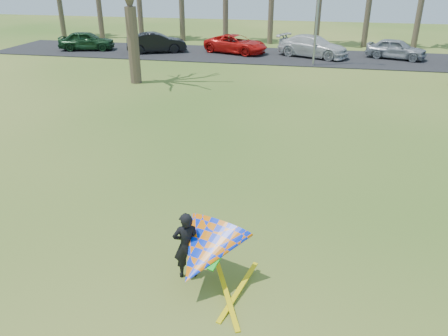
% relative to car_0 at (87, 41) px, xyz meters
% --- Properties ---
extents(ground, '(100.00, 100.00, 0.00)m').
position_rel_car_0_xyz_m(ground, '(16.02, -24.35, -0.80)').
color(ground, '#1D5612').
rests_on(ground, ground).
extents(parking_strip, '(46.00, 7.00, 0.06)m').
position_rel_car_0_xyz_m(parking_strip, '(16.02, 0.65, -0.77)').
color(parking_strip, black).
rests_on(parking_strip, ground).
extents(car_0, '(4.62, 2.72, 1.48)m').
position_rel_car_0_xyz_m(car_0, '(0.00, 0.00, 0.00)').
color(car_0, '#16381C').
rests_on(car_0, parking_strip).
extents(car_1, '(4.83, 3.31, 1.51)m').
position_rel_car_0_xyz_m(car_1, '(5.88, 0.08, 0.02)').
color(car_1, black).
rests_on(car_1, parking_strip).
extents(car_2, '(5.42, 3.80, 1.37)m').
position_rel_car_0_xyz_m(car_2, '(12.00, 1.15, -0.05)').
color(car_2, red).
rests_on(car_2, parking_strip).
extents(car_3, '(5.73, 4.07, 1.54)m').
position_rel_car_0_xyz_m(car_3, '(17.89, 0.76, 0.03)').
color(car_3, silver).
rests_on(car_3, parking_strip).
extents(car_4, '(4.50, 2.99, 1.42)m').
position_rel_car_0_xyz_m(car_4, '(23.83, 1.22, -0.03)').
color(car_4, gray).
rests_on(car_4, parking_strip).
extents(kite_flyer, '(2.13, 2.39, 2.02)m').
position_rel_car_0_xyz_m(kite_flyer, '(16.33, -25.91, 0.04)').
color(kite_flyer, black).
rests_on(kite_flyer, ground).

